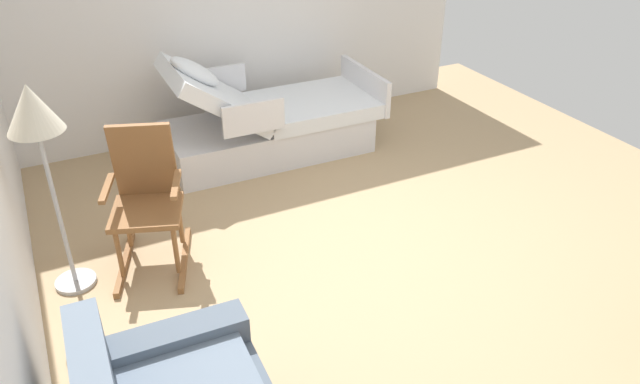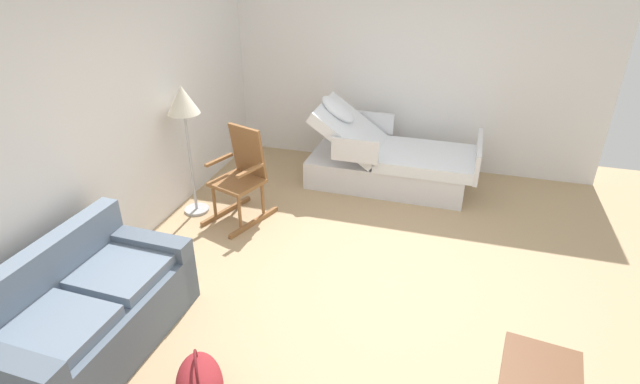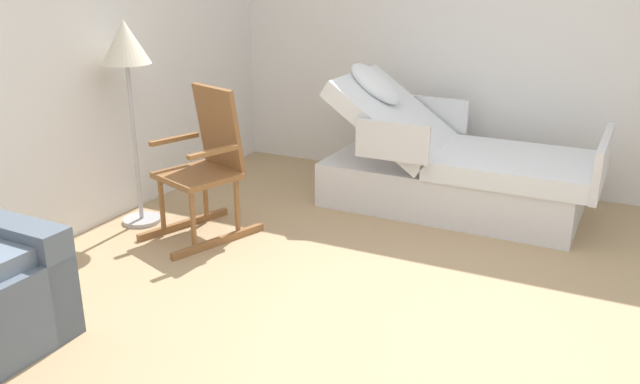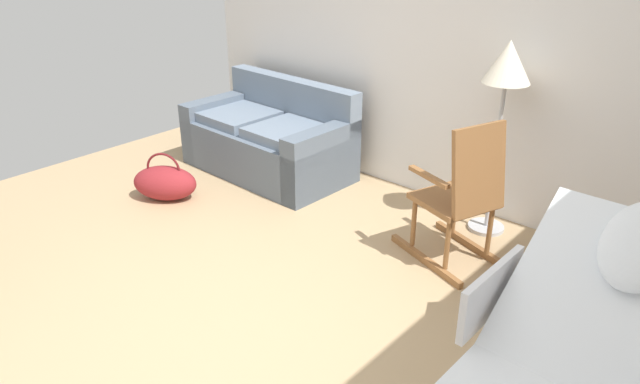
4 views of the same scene
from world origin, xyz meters
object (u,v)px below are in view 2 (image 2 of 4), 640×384
rocking_chair (242,176)px  floor_lamp (184,109)px  hospital_bed (388,162)px  couch (88,315)px

rocking_chair → floor_lamp: bearing=95.4°
hospital_bed → couch: hospital_bed is taller
rocking_chair → floor_lamp: 0.93m
hospital_bed → couch: bearing=153.6°
hospital_bed → couch: 3.83m
couch → rocking_chair: rocking_chair is taller
rocking_chair → couch: bearing=172.5°
rocking_chair → floor_lamp: size_ratio=0.71×
hospital_bed → rocking_chair: bearing=131.3°
couch → floor_lamp: size_ratio=1.10×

